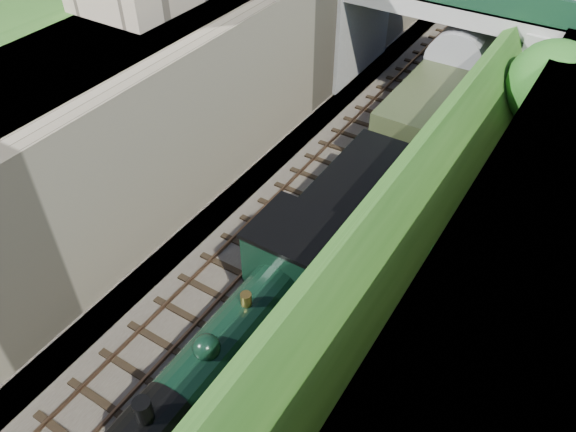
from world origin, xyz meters
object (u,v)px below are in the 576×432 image
Objects in this scene: tree at (555,88)px; tender at (357,208)px; locomotive at (246,338)px; road_bridge at (472,29)px.

tree reaches higher than tender.
tree is 1.10× the size of tender.
tender is (-0.00, 7.36, -0.27)m from locomotive.
road_bridge is 2.42× the size of tree.
road_bridge is at bearing 134.17° from tree.
locomotive is (0.26, -20.00, -2.18)m from road_bridge.
locomotive is at bearing -90.00° from tender.
locomotive is 7.37m from tender.
tree is (4.97, -5.12, 0.57)m from road_bridge.
locomotive is 1.70× the size of tender.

